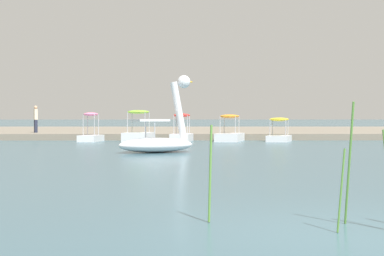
% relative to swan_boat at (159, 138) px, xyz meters
% --- Properties ---
extents(ground_plane, '(550.59, 550.59, 0.00)m').
position_rel_swan_boat_xyz_m(ground_plane, '(2.94, -16.01, -0.53)').
color(ground_plane, '#385966').
extents(shore_bank_far, '(149.98, 26.06, 0.36)m').
position_rel_swan_boat_xyz_m(shore_bank_far, '(2.94, 24.73, -0.35)').
color(shore_bank_far, slate).
rests_on(shore_bank_far, ground_plane).
extents(swan_boat, '(3.21, 2.40, 2.94)m').
position_rel_swan_boat_xyz_m(swan_boat, '(0.00, 0.00, 0.00)').
color(swan_boat, white).
rests_on(swan_boat, ground_plane).
extents(pedal_boat_yellow, '(1.64, 2.08, 1.30)m').
position_rel_swan_boat_xyz_m(pedal_boat_yellow, '(6.05, 10.06, -0.11)').
color(pedal_boat_yellow, white).
rests_on(pedal_boat_yellow, ground_plane).
extents(pedal_boat_orange, '(1.81, 2.46, 1.47)m').
position_rel_swan_boat_xyz_m(pedal_boat_orange, '(3.40, 10.41, -0.09)').
color(pedal_boat_orange, white).
rests_on(pedal_boat_orange, ground_plane).
extents(pedal_boat_red, '(1.31, 2.15, 1.53)m').
position_rel_swan_boat_xyz_m(pedal_boat_red, '(0.77, 10.45, -0.11)').
color(pedal_boat_red, white).
rests_on(pedal_boat_red, ground_plane).
extents(pedal_boat_lime, '(1.66, 2.52, 1.71)m').
position_rel_swan_boat_xyz_m(pedal_boat_lime, '(-1.56, 9.98, -0.06)').
color(pedal_boat_lime, white).
rests_on(pedal_boat_lime, ground_plane).
extents(pedal_boat_pink, '(1.25, 2.03, 1.58)m').
position_rel_swan_boat_xyz_m(pedal_boat_pink, '(-4.19, 10.37, -0.11)').
color(pedal_boat_pink, white).
rests_on(pedal_boat_pink, ground_plane).
extents(person_on_path, '(0.28, 0.29, 1.67)m').
position_rel_swan_boat_xyz_m(person_on_path, '(-8.28, 14.76, 0.71)').
color(person_on_path, '#23283D').
rests_on(person_on_path, shore_bank_far).
extents(reed_clump_foreground, '(2.70, 0.92, 1.54)m').
position_rel_swan_boat_xyz_m(reed_clump_foreground, '(3.06, -15.67, 0.12)').
color(reed_clump_foreground, '#4C7F33').
rests_on(reed_clump_foreground, ground_plane).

